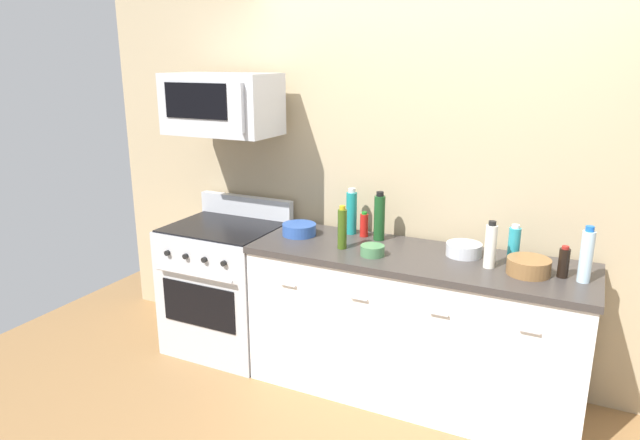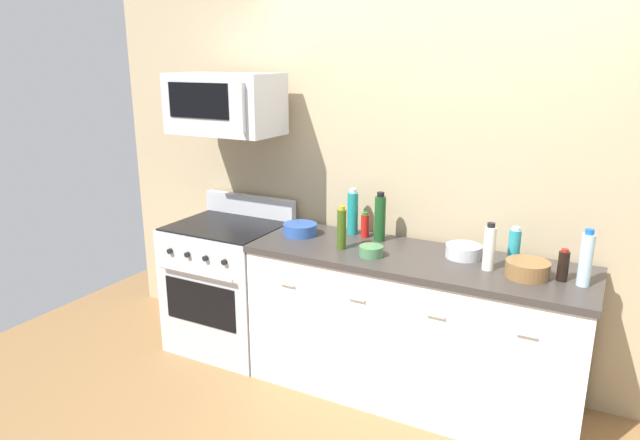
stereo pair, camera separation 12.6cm
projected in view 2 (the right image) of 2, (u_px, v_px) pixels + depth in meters
ground_plane at (409, 393)px, 3.61m from camera, size 6.13×6.13×0.00m
back_wall at (440, 173)px, 3.58m from camera, size 5.11×0.10×2.70m
counter_unit at (412, 327)px, 3.48m from camera, size 2.02×0.66×0.92m
range_oven at (229, 285)px, 4.11m from camera, size 0.76×0.69×1.07m
microwave at (225, 104)px, 3.79m from camera, size 0.74×0.44×0.40m
bottle_olive_oil at (342, 229)px, 3.45m from camera, size 0.06×0.06×0.27m
bottle_wine_green at (380, 218)px, 3.60m from camera, size 0.07×0.07×0.32m
bottle_dish_soap at (514, 246)px, 3.22m from camera, size 0.07×0.07×0.21m
bottle_soy_sauce_dark at (563, 266)px, 2.97m from camera, size 0.06×0.06×0.17m
bottle_sparkling_teal at (353, 213)px, 3.74m from camera, size 0.07×0.07×0.31m
bottle_water_clear at (586, 259)px, 2.89m from camera, size 0.07×0.07×0.30m
bottle_vinegar_white at (489, 248)px, 3.11m from camera, size 0.06×0.06×0.27m
bottle_hot_sauce_red at (365, 225)px, 3.70m from camera, size 0.05×0.05×0.16m
bowl_green_glaze at (371, 251)px, 3.35m from camera, size 0.14×0.14×0.06m
bowl_steel_prep at (464, 251)px, 3.33m from camera, size 0.21×0.21×0.08m
bowl_blue_mixing at (300, 229)px, 3.75m from camera, size 0.22×0.22×0.08m
bowl_wooden_salad at (528, 269)px, 3.03m from camera, size 0.23×0.23×0.09m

